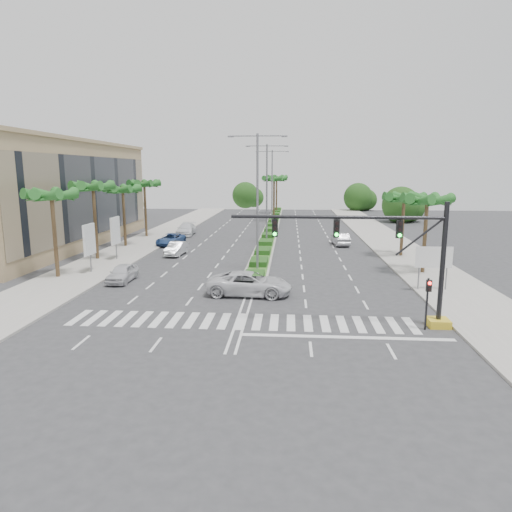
# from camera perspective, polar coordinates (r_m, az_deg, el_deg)

# --- Properties ---
(ground) EXTENTS (160.00, 160.00, 0.00)m
(ground) POSITION_cam_1_polar(r_m,az_deg,el_deg) (27.56, -1.92, -8.19)
(ground) COLOR #333335
(ground) RESTS_ON ground
(footpath_right) EXTENTS (6.00, 120.00, 0.15)m
(footpath_right) POSITION_cam_1_polar(r_m,az_deg,el_deg) (48.37, 18.98, -0.45)
(footpath_right) COLOR gray
(footpath_right) RESTS_ON ground
(footpath_left) EXTENTS (6.00, 120.00, 0.15)m
(footpath_left) POSITION_cam_1_polar(r_m,az_deg,el_deg) (50.13, -16.92, 0.04)
(footpath_left) COLOR gray
(footpath_left) RESTS_ON ground
(median) EXTENTS (2.20, 75.00, 0.20)m
(median) POSITION_cam_1_polar(r_m,az_deg,el_deg) (71.53, 1.95, 3.57)
(median) COLOR gray
(median) RESTS_ON ground
(median_grass) EXTENTS (1.80, 75.00, 0.04)m
(median_grass) POSITION_cam_1_polar(r_m,az_deg,el_deg) (71.51, 1.95, 3.67)
(median_grass) COLOR #2A5F20
(median_grass) RESTS_ON median
(building) EXTENTS (12.00, 36.00, 12.00)m
(building) POSITION_cam_1_polar(r_m,az_deg,el_deg) (59.47, -24.95, 6.87)
(building) COLOR tan
(building) RESTS_ON ground
(signal_gantry) EXTENTS (12.60, 1.20, 7.20)m
(signal_gantry) POSITION_cam_1_polar(r_m,az_deg,el_deg) (27.26, 17.80, -1.38)
(signal_gantry) COLOR gold
(signal_gantry) RESTS_ON ground
(pedestrian_signal) EXTENTS (0.28, 0.36, 3.00)m
(pedestrian_signal) POSITION_cam_1_polar(r_m,az_deg,el_deg) (27.29, 20.68, -4.60)
(pedestrian_signal) COLOR black
(pedestrian_signal) RESTS_ON ground
(direction_sign) EXTENTS (2.70, 0.11, 3.40)m
(direction_sign) POSITION_cam_1_polar(r_m,az_deg,el_deg) (36.13, 21.33, -0.37)
(direction_sign) COLOR slate
(direction_sign) RESTS_ON ground
(billboard_near) EXTENTS (0.18, 2.10, 4.35)m
(billboard_near) POSITION_cam_1_polar(r_m,az_deg,el_deg) (42.13, -20.12, 1.89)
(billboard_near) COLOR slate
(billboard_near) RESTS_ON ground
(billboard_far) EXTENTS (0.18, 2.10, 4.35)m
(billboard_far) POSITION_cam_1_polar(r_m,az_deg,el_deg) (47.60, -17.18, 3.01)
(billboard_far) COLOR slate
(billboard_far) RESTS_ON ground
(palm_left_near) EXTENTS (4.57, 4.68, 7.55)m
(palm_left_near) POSITION_cam_1_polar(r_m,az_deg,el_deg) (40.87, -24.18, 6.62)
(palm_left_near) COLOR brown
(palm_left_near) RESTS_ON ground
(palm_left_mid) EXTENTS (4.57, 4.68, 7.95)m
(palm_left_mid) POSITION_cam_1_polar(r_m,az_deg,el_deg) (48.03, -19.69, 7.86)
(palm_left_mid) COLOR brown
(palm_left_mid) RESTS_ON ground
(palm_left_far) EXTENTS (4.57, 4.68, 7.35)m
(palm_left_far) POSITION_cam_1_polar(r_m,az_deg,el_deg) (55.47, -16.31, 7.74)
(palm_left_far) COLOR brown
(palm_left_far) RESTS_ON ground
(palm_left_end) EXTENTS (4.57, 4.68, 7.75)m
(palm_left_end) POSITION_cam_1_polar(r_m,az_deg,el_deg) (63.01, -13.78, 8.51)
(palm_left_end) COLOR brown
(palm_left_end) RESTS_ON ground
(palm_right_near) EXTENTS (4.57, 4.68, 7.05)m
(palm_right_near) POSITION_cam_1_polar(r_m,az_deg,el_deg) (41.68, 20.61, 6.27)
(palm_right_near) COLOR brown
(palm_right_near) RESTS_ON ground
(palm_right_far) EXTENTS (4.57, 4.68, 6.75)m
(palm_right_far) POSITION_cam_1_polar(r_m,az_deg,el_deg) (49.41, 18.02, 6.67)
(palm_right_far) COLOR brown
(palm_right_far) RESTS_ON ground
(palm_median_a) EXTENTS (4.57, 4.68, 8.05)m
(palm_median_a) POSITION_cam_1_polar(r_m,az_deg,el_deg) (81.00, 2.27, 9.41)
(palm_median_a) COLOR brown
(palm_median_a) RESTS_ON ground
(palm_median_b) EXTENTS (4.57, 4.68, 8.05)m
(palm_median_b) POSITION_cam_1_polar(r_m,az_deg,el_deg) (95.98, 2.60, 9.60)
(palm_median_b) COLOR brown
(palm_median_b) RESTS_ON ground
(streetlight_near) EXTENTS (5.10, 0.25, 12.00)m
(streetlight_near) POSITION_cam_1_polar(r_m,az_deg,el_deg) (40.08, 0.18, 7.66)
(streetlight_near) COLOR slate
(streetlight_near) RESTS_ON ground
(streetlight_mid) EXTENTS (5.10, 0.25, 12.00)m
(streetlight_mid) POSITION_cam_1_polar(r_m,az_deg,el_deg) (56.04, 1.36, 8.51)
(streetlight_mid) COLOR slate
(streetlight_mid) RESTS_ON ground
(streetlight_far) EXTENTS (5.10, 0.25, 12.00)m
(streetlight_far) POSITION_cam_1_polar(r_m,az_deg,el_deg) (72.01, 2.02, 8.97)
(streetlight_far) COLOR slate
(streetlight_far) RESTS_ON ground
(car_parked_a) EXTENTS (1.68, 4.15, 1.41)m
(car_parked_a) POSITION_cam_1_polar(r_m,az_deg,el_deg) (38.53, -16.38, -2.07)
(car_parked_a) COLOR silver
(car_parked_a) RESTS_ON ground
(car_parked_b) EXTENTS (1.87, 4.41, 1.41)m
(car_parked_b) POSITION_cam_1_polar(r_m,az_deg,el_deg) (49.29, -9.91, 0.92)
(car_parked_b) COLOR silver
(car_parked_b) RESTS_ON ground
(car_parked_c) EXTENTS (2.93, 5.30, 1.41)m
(car_parked_c) POSITION_cam_1_polar(r_m,az_deg,el_deg) (56.05, -10.61, 2.06)
(car_parked_c) COLOR #2A4982
(car_parked_c) RESTS_ON ground
(car_parked_d) EXTENTS (2.50, 5.61, 1.60)m
(car_parked_d) POSITION_cam_1_polar(r_m,az_deg,el_deg) (64.58, -8.72, 3.32)
(car_parked_d) COLOR silver
(car_parked_d) RESTS_ON ground
(car_crossing) EXTENTS (6.23, 3.12, 1.69)m
(car_crossing) POSITION_cam_1_polar(r_m,az_deg,el_deg) (33.01, -0.81, -3.47)
(car_crossing) COLOR silver
(car_crossing) RESTS_ON ground
(car_right) EXTENTS (2.03, 4.72, 1.51)m
(car_right) POSITION_cam_1_polar(r_m,az_deg,el_deg) (56.00, 10.50, 2.11)
(car_right) COLOR #B0AFB5
(car_right) RESTS_ON ground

